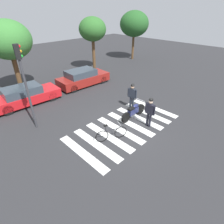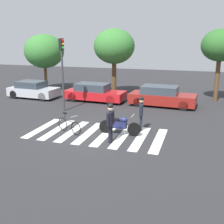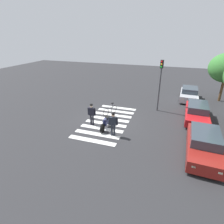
% 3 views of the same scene
% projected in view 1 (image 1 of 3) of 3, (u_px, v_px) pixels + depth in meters
% --- Properties ---
extents(ground_plane, '(60.00, 60.00, 0.00)m').
position_uv_depth(ground_plane, '(125.00, 126.00, 10.71)').
color(ground_plane, '#2B2B2D').
extents(police_motorcycle, '(2.16, 0.62, 1.05)m').
position_uv_depth(police_motorcycle, '(133.00, 111.00, 11.33)').
color(police_motorcycle, black).
rests_on(police_motorcycle, ground_plane).
extents(leaning_bicycle, '(1.61, 0.78, 1.01)m').
position_uv_depth(leaning_bicycle, '(111.00, 134.00, 9.48)').
color(leaning_bicycle, black).
rests_on(leaning_bicycle, ground_plane).
extents(officer_on_foot, '(0.25, 0.69, 1.86)m').
position_uv_depth(officer_on_foot, '(150.00, 110.00, 10.22)').
color(officer_on_foot, black).
rests_on(officer_on_foot, ground_plane).
extents(officer_by_motorcycle, '(0.29, 0.67, 1.83)m').
position_uv_depth(officer_by_motorcycle, '(132.00, 94.00, 12.12)').
color(officer_by_motorcycle, '#1E232D').
rests_on(officer_by_motorcycle, ground_plane).
extents(crosswalk_stripes, '(6.75, 3.47, 0.01)m').
position_uv_depth(crosswalk_stripes, '(125.00, 126.00, 10.71)').
color(crosswalk_stripes, silver).
rests_on(crosswalk_stripes, ground_plane).
extents(car_red_convertible, '(4.67, 2.03, 1.36)m').
position_uv_depth(car_red_convertible, '(26.00, 95.00, 12.91)').
color(car_red_convertible, black).
rests_on(car_red_convertible, ground_plane).
extents(car_maroon_wagon, '(4.71, 2.12, 1.43)m').
position_uv_depth(car_maroon_wagon, '(83.00, 78.00, 16.03)').
color(car_maroon_wagon, black).
rests_on(car_maroon_wagon, ground_plane).
extents(traffic_light_pole, '(0.35, 0.28, 4.70)m').
position_uv_depth(traffic_light_pole, '(24.00, 77.00, 9.09)').
color(traffic_light_pole, '#38383D').
rests_on(traffic_light_pole, ground_plane).
extents(street_tree_mid, '(3.36, 3.36, 5.47)m').
position_uv_depth(street_tree_mid, '(8.00, 40.00, 13.33)').
color(street_tree_mid, brown).
rests_on(street_tree_mid, ground_plane).
extents(street_tree_far, '(2.78, 2.78, 5.37)m').
position_uv_depth(street_tree_far, '(93.00, 30.00, 18.25)').
color(street_tree_far, brown).
rests_on(street_tree_far, ground_plane).
extents(street_tree_end, '(3.57, 3.57, 5.83)m').
position_uv_depth(street_tree_end, '(134.00, 24.00, 22.32)').
color(street_tree_end, brown).
rests_on(street_tree_end, ground_plane).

